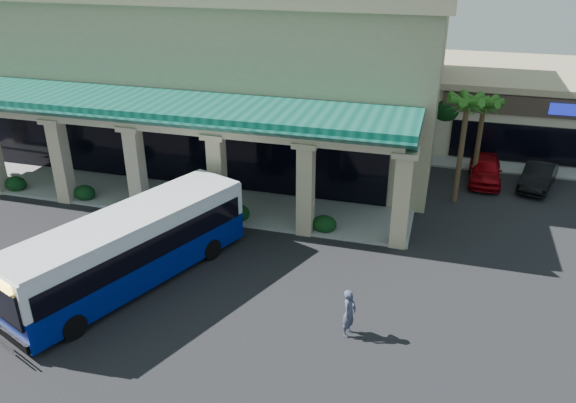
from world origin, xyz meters
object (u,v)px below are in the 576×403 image
(pedestrian, at_px, (349,313))
(car_white, at_px, (539,175))
(transit_bus, at_px, (132,249))
(car_silver, at_px, (485,169))

(pedestrian, xyz_separation_m, car_white, (8.13, 16.35, -0.21))
(transit_bus, distance_m, pedestrian, 9.28)
(car_silver, distance_m, car_white, 2.96)
(transit_bus, height_order, car_white, transit_bus)
(pedestrian, height_order, car_white, pedestrian)
(transit_bus, distance_m, car_white, 23.20)
(transit_bus, relative_size, pedestrian, 6.00)
(car_silver, bearing_deg, transit_bus, -131.68)
(transit_bus, relative_size, car_silver, 2.52)
(car_white, bearing_deg, pedestrian, -100.25)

